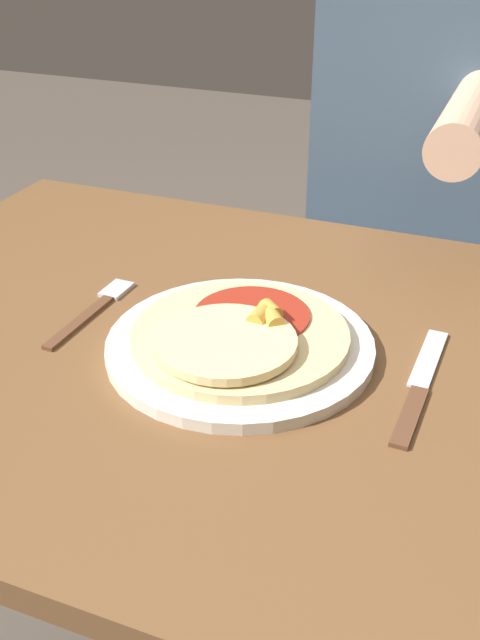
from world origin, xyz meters
The scene contains 6 objects.
dining_table centered at (0.00, 0.00, 0.63)m, with size 1.13×0.75×0.76m.
plate centered at (-0.03, -0.01, 0.76)m, with size 0.30×0.30×0.01m.
pizza centered at (-0.03, -0.02, 0.78)m, with size 0.24×0.24×0.04m.
fork centered at (-0.23, 0.01, 0.76)m, with size 0.03×0.18×0.00m.
knife centered at (0.17, -0.01, 0.76)m, with size 0.03×0.22×0.00m.
person_diner centered at (0.05, 0.61, 0.72)m, with size 0.33×0.52×1.25m.
Camera 1 is at (0.23, -0.67, 1.21)m, focal length 42.00 mm.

